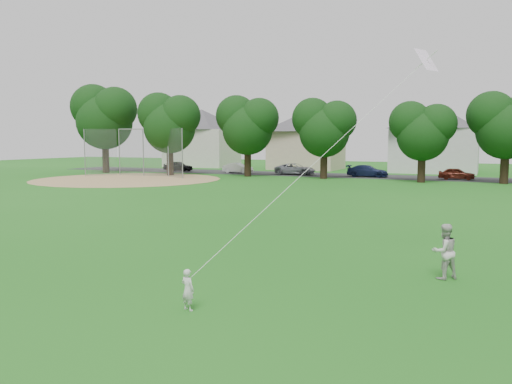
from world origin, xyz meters
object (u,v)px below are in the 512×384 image
at_px(toddler, 188,290).
at_px(older_boy, 444,251).
at_px(kite, 325,153).
at_px(baseball_backstop, 140,153).

distance_m(toddler, older_boy, 7.08).
xyz_separation_m(older_boy, kite, (-2.88, -1.60, 2.66)).
height_order(toddler, older_boy, older_boy).
bearing_deg(kite, baseball_backstop, 134.27).
xyz_separation_m(kite, baseball_backstop, (-29.42, 30.18, -0.92)).
xyz_separation_m(toddler, older_boy, (4.92, 5.08, 0.29)).
distance_m(older_boy, baseball_backstop, 43.17).
relative_size(kite, baseball_backstop, 0.86).
distance_m(older_boy, kite, 4.24).
bearing_deg(baseball_backstop, kite, -45.73).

